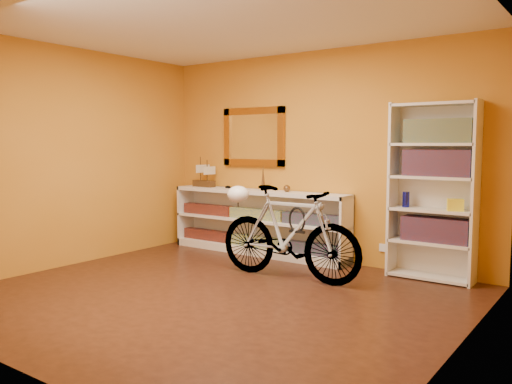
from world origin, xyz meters
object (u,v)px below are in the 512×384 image
Objects in this scene: console_unit at (258,222)px; bookcase at (432,192)px; bicycle at (289,233)px; helmet at (238,194)px.

bookcase is at bearing 0.63° from console_unit.
console_unit is 1.52× the size of bicycle.
bicycle reaches higher than console_unit.
helmet reaches higher than console_unit.
bookcase reaches higher than console_unit.
bookcase is 1.11× the size of bicycle.
console_unit is at bearing -179.37° from bookcase.
bookcase is at bearing -57.50° from bicycle.
helmet is at bearing 90.00° from bicycle.
console_unit is 2.32m from bookcase.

